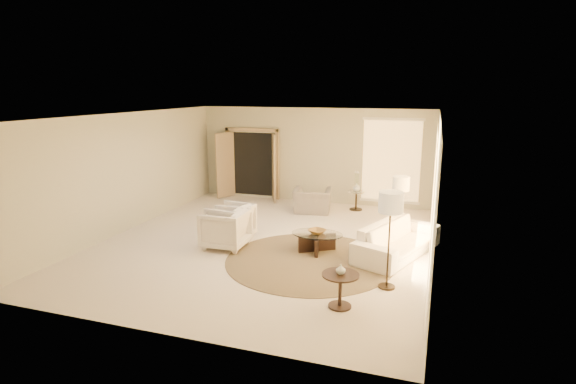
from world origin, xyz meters
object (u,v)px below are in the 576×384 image
(sofa, at_px, (398,239))
(end_table, at_px, (340,284))
(floor_lamp_far, at_px, (391,207))
(side_vase, at_px, (357,187))
(bowl, at_px, (317,231))
(floor_lamp_near, at_px, (401,187))
(armchair_right, at_px, (225,227))
(end_vase, at_px, (341,269))
(armchair_left, at_px, (230,220))
(coffee_table, at_px, (317,240))
(accent_chair, at_px, (312,197))
(side_table, at_px, (356,199))

(sofa, distance_m, end_table, 2.67)
(floor_lamp_far, bearing_deg, end_table, -123.49)
(side_vase, bearing_deg, bowl, -93.41)
(end_table, relative_size, floor_lamp_far, 0.35)
(floor_lamp_near, distance_m, floor_lamp_far, 2.40)
(armchair_right, bearing_deg, side_vase, 150.55)
(end_vase, bearing_deg, armchair_left, 141.05)
(coffee_table, height_order, bowl, bowl)
(floor_lamp_near, xyz_separation_m, end_vase, (-0.62, -3.34, -0.65))
(coffee_table, bearing_deg, bowl, -90.00)
(accent_chair, bearing_deg, side_table, -159.45)
(floor_lamp_far, height_order, end_vase, floor_lamp_far)
(side_table, bearing_deg, sofa, -66.63)
(sofa, xyz_separation_m, armchair_right, (-3.56, -0.66, 0.12))
(armchair_left, bearing_deg, side_table, 154.49)
(side_table, xyz_separation_m, floor_lamp_far, (1.37, -4.90, 1.11))
(bowl, bearing_deg, armchair_left, 175.36)
(side_table, bearing_deg, bowl, -93.41)
(accent_chair, relative_size, side_vase, 4.57)
(coffee_table, height_order, end_table, end_table)
(coffee_table, xyz_separation_m, end_vase, (0.96, -2.27, 0.38))
(accent_chair, relative_size, floor_lamp_far, 0.60)
(armchair_left, height_order, accent_chair, armchair_left)
(coffee_table, bearing_deg, armchair_left, 175.36)
(bowl, bearing_deg, end_table, -67.14)
(armchair_left, relative_size, end_table, 1.52)
(armchair_right, bearing_deg, floor_lamp_near, 111.28)
(end_table, bearing_deg, side_table, 97.28)
(side_vase, bearing_deg, armchair_right, -118.77)
(end_vase, bearing_deg, sofa, 75.67)
(armchair_left, distance_m, coffee_table, 2.08)
(coffee_table, distance_m, end_table, 2.47)
(coffee_table, distance_m, floor_lamp_near, 2.17)
(armchair_right, bearing_deg, bowl, 99.50)
(coffee_table, height_order, floor_lamp_near, floor_lamp_near)
(accent_chair, distance_m, floor_lamp_far, 5.04)
(armchair_right, height_order, floor_lamp_near, floor_lamp_near)
(armchair_right, xyz_separation_m, bowl, (1.94, 0.35, -0.02))
(end_vase, height_order, side_vase, side_vase)
(accent_chair, xyz_separation_m, coffee_table, (0.90, -2.94, -0.19))
(armchair_right, distance_m, end_vase, 3.48)
(floor_lamp_far, height_order, bowl, floor_lamp_far)
(accent_chair, relative_size, coffee_table, 0.71)
(sofa, distance_m, floor_lamp_far, 1.98)
(sofa, relative_size, floor_lamp_near, 1.53)
(sofa, bearing_deg, floor_lamp_near, 25.00)
(end_table, xyz_separation_m, end_vase, (0.00, -0.00, 0.25))
(end_table, xyz_separation_m, side_vase, (-0.75, 5.84, 0.27))
(armchair_left, xyz_separation_m, accent_chair, (1.16, 2.77, -0.00))
(sofa, bearing_deg, bowl, 122.55)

